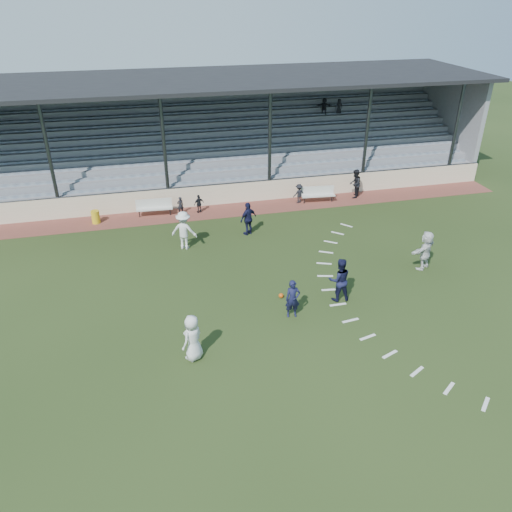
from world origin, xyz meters
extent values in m
plane|color=#223114|center=(0.00, 0.00, 0.00)|extent=(90.00, 90.00, 0.00)
cube|color=brown|center=(0.00, 10.50, 0.01)|extent=(34.00, 2.00, 0.02)
cube|color=beige|center=(0.00, 11.55, 0.60)|extent=(34.00, 0.18, 1.20)
cube|color=beige|center=(-3.90, 10.64, 0.45)|extent=(2.02, 0.51, 0.06)
cube|color=beige|center=(-3.90, 10.86, 0.70)|extent=(2.00, 0.17, 0.54)
cylinder|color=#2E3236|center=(-4.74, 10.69, 0.22)|extent=(0.06, 0.06, 0.40)
cylinder|color=#2E3236|center=(-3.05, 10.59, 0.22)|extent=(0.06, 0.06, 0.40)
cube|color=beige|center=(5.69, 10.38, 0.45)|extent=(2.03, 0.57, 0.06)
cube|color=beige|center=(5.69, 10.60, 0.70)|extent=(2.00, 0.24, 0.54)
cylinder|color=#2E3236|center=(4.84, 10.45, 0.22)|extent=(0.06, 0.06, 0.40)
cylinder|color=#2E3236|center=(6.53, 10.30, 0.22)|extent=(0.06, 0.06, 0.40)
cylinder|color=gold|center=(-7.07, 10.46, 0.37)|extent=(0.44, 0.44, 0.71)
sphere|color=#BF460B|center=(0.73, 1.04, 0.10)|extent=(0.21, 0.21, 0.21)
imported|color=silver|center=(-3.28, -1.91, 0.88)|extent=(1.01, 0.99, 1.76)
imported|color=#121433|center=(0.79, -0.30, 0.80)|extent=(0.60, 0.42, 1.59)
imported|color=#121433|center=(2.98, 0.38, 0.95)|extent=(0.98, 0.79, 1.89)
imported|color=silver|center=(-2.68, 6.41, 0.97)|extent=(1.44, 1.15, 1.95)
imported|color=#121433|center=(0.72, 7.23, 0.88)|extent=(1.11, 0.89, 1.76)
imported|color=silver|center=(7.76, 1.93, 0.92)|extent=(1.74, 1.36, 1.84)
imported|color=black|center=(8.10, 10.67, 0.89)|extent=(1.02, 1.07, 1.74)
imported|color=black|center=(-2.45, 10.64, 0.53)|extent=(0.42, 0.33, 1.01)
imported|color=black|center=(-1.40, 10.57, 0.55)|extent=(0.67, 0.47, 1.06)
imported|color=black|center=(4.55, 10.63, 0.60)|extent=(0.84, 0.61, 1.16)
cube|color=gray|center=(0.00, 12.10, 0.60)|extent=(34.00, 0.80, 1.20)
cube|color=gray|center=(0.00, 12.20, 1.25)|extent=(33.00, 0.28, 0.10)
cube|color=gray|center=(0.00, 12.90, 0.80)|extent=(34.00, 0.80, 1.60)
cube|color=gray|center=(0.00, 13.00, 1.65)|extent=(33.00, 0.28, 0.10)
cube|color=gray|center=(0.00, 13.70, 1.00)|extent=(34.00, 0.80, 2.00)
cube|color=gray|center=(0.00, 13.80, 2.05)|extent=(33.00, 0.28, 0.10)
cube|color=gray|center=(0.00, 14.50, 1.20)|extent=(34.00, 0.80, 2.40)
cube|color=gray|center=(0.00, 14.60, 2.45)|extent=(33.00, 0.28, 0.10)
cube|color=gray|center=(0.00, 15.30, 1.40)|extent=(34.00, 0.80, 2.80)
cube|color=gray|center=(0.00, 15.40, 2.85)|extent=(33.00, 0.28, 0.10)
cube|color=gray|center=(0.00, 16.10, 1.60)|extent=(34.00, 0.80, 3.20)
cube|color=gray|center=(0.00, 16.20, 3.25)|extent=(33.00, 0.28, 0.10)
cube|color=gray|center=(0.00, 16.90, 1.80)|extent=(34.00, 0.80, 3.60)
cube|color=gray|center=(0.00, 17.00, 3.65)|extent=(33.00, 0.28, 0.10)
cube|color=gray|center=(0.00, 17.70, 2.00)|extent=(34.00, 0.80, 4.00)
cube|color=gray|center=(0.00, 17.80, 4.05)|extent=(33.00, 0.28, 0.10)
cube|color=gray|center=(0.00, 18.50, 2.20)|extent=(34.00, 0.80, 4.40)
cube|color=gray|center=(0.00, 18.60, 4.45)|extent=(33.00, 0.28, 0.10)
cube|color=gray|center=(0.00, 19.10, 3.20)|extent=(34.00, 0.40, 6.40)
cube|color=gray|center=(16.85, 15.50, 3.20)|extent=(0.30, 7.80, 6.40)
cube|color=black|center=(0.00, 15.20, 6.50)|extent=(34.60, 9.00, 0.22)
cylinder|color=#2E3236|center=(-9.00, 11.65, 3.25)|extent=(0.20, 0.20, 6.50)
cylinder|color=#2E3236|center=(-3.00, 11.65, 3.25)|extent=(0.20, 0.20, 6.50)
cylinder|color=#2E3236|center=(3.00, 11.65, 3.25)|extent=(0.20, 0.20, 6.50)
cylinder|color=#2E3236|center=(9.00, 11.65, 3.25)|extent=(0.20, 0.20, 6.50)
cylinder|color=#2E3236|center=(15.00, 11.65, 3.25)|extent=(0.20, 0.20, 6.50)
cylinder|color=#2E3236|center=(0.00, 11.55, 1.25)|extent=(34.00, 0.05, 0.05)
imported|color=black|center=(9.30, 16.94, 4.11)|extent=(0.51, 0.35, 1.01)
imported|color=black|center=(8.22, 16.94, 4.16)|extent=(1.08, 0.57, 1.12)
cube|color=silver|center=(6.12, 7.01, 0.01)|extent=(0.54, 0.61, 0.01)
cube|color=silver|center=(5.29, 6.22, 0.01)|extent=(0.59, 0.56, 0.01)
cube|color=silver|center=(4.57, 5.34, 0.01)|extent=(0.64, 0.51, 0.01)
cube|color=silver|center=(3.96, 4.38, 0.01)|extent=(0.67, 0.44, 0.01)
cube|color=silver|center=(3.48, 3.34, 0.01)|extent=(0.70, 0.37, 0.01)
cube|color=silver|center=(3.13, 2.26, 0.01)|extent=(0.71, 0.29, 0.01)
cube|color=silver|center=(2.92, 1.14, 0.01)|extent=(0.71, 0.21, 0.01)
cube|color=silver|center=(2.85, 0.00, 0.01)|extent=(0.70, 0.12, 0.01)
cube|color=silver|center=(2.92, -1.14, 0.01)|extent=(0.71, 0.21, 0.01)
cube|color=silver|center=(3.13, -2.26, 0.01)|extent=(0.71, 0.29, 0.01)
cube|color=silver|center=(3.48, -3.34, 0.01)|extent=(0.70, 0.37, 0.01)
cube|color=silver|center=(3.96, -4.38, 0.01)|extent=(0.67, 0.44, 0.01)
cube|color=silver|center=(4.57, -5.34, 0.01)|extent=(0.64, 0.51, 0.01)
cube|color=silver|center=(5.29, -6.22, 0.01)|extent=(0.59, 0.56, 0.01)
camera|label=1|loc=(-4.33, -15.65, 11.56)|focal=35.00mm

